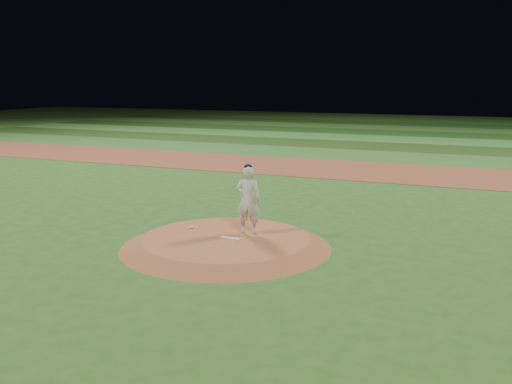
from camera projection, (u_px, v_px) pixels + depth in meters
name	position (u px, v px, depth m)	size (l,w,h in m)	color
ground	(226.00, 247.00, 14.94)	(120.00, 120.00, 0.00)	#2D5C1D
infield_dirt_band	(354.00, 170.00, 27.56)	(70.00, 6.00, 0.02)	brown
outfield_stripe_0	(377.00, 156.00, 32.52)	(70.00, 5.00, 0.02)	#306424
outfield_stripe_1	(392.00, 147.00, 37.02)	(70.00, 5.00, 0.02)	#214215
outfield_stripe_2	(405.00, 140.00, 41.53)	(70.00, 5.00, 0.02)	#33782B
outfield_stripe_3	(414.00, 134.00, 46.04)	(70.00, 5.00, 0.02)	#1D4315
outfield_stripe_4	(422.00, 129.00, 50.55)	(70.00, 5.00, 0.02)	#326324
outfield_stripe_5	(429.00, 125.00, 55.05)	(70.00, 5.00, 0.02)	#1D4315
pitchers_mound	(226.00, 242.00, 14.91)	(5.50, 5.50, 0.25)	#A45833
pitching_rubber	(230.00, 238.00, 14.78)	(0.56, 0.14, 0.03)	silver
rosin_bag	(192.00, 227.00, 15.81)	(0.13, 0.13, 0.07)	white
pitcher_on_mound	(248.00, 200.00, 15.12)	(0.74, 0.57, 1.88)	silver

